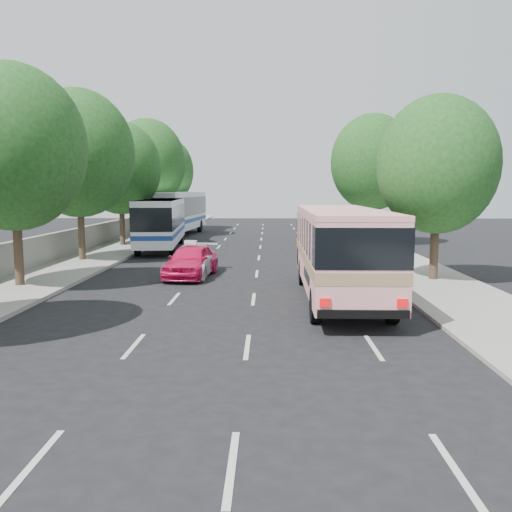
{
  "coord_description": "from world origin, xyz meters",
  "views": [
    {
      "loc": [
        1.51,
        -15.36,
        3.97
      ],
      "look_at": [
        1.09,
        3.9,
        1.6
      ],
      "focal_mm": 38.0,
      "sensor_mm": 36.0,
      "label": 1
    }
  ],
  "objects_px": {
    "pink_bus": "(340,244)",
    "tour_coach_front": "(161,219)",
    "pink_taxi": "(191,261)",
    "tour_coach_rear": "(177,209)",
    "white_pickup": "(191,261)"
  },
  "relations": [
    {
      "from": "white_pickup",
      "to": "tour_coach_rear",
      "type": "bearing_deg",
      "value": 105.85
    },
    {
      "from": "white_pickup",
      "to": "tour_coach_front",
      "type": "xyz_separation_m",
      "value": [
        -3.61,
        11.39,
        1.31
      ]
    },
    {
      "from": "pink_taxi",
      "to": "tour_coach_rear",
      "type": "distance_m",
      "value": 22.91
    },
    {
      "from": "pink_taxi",
      "to": "tour_coach_front",
      "type": "xyz_separation_m",
      "value": [
        -3.64,
        11.8,
        1.24
      ]
    },
    {
      "from": "tour_coach_front",
      "to": "tour_coach_rear",
      "type": "relative_size",
      "value": 0.89
    },
    {
      "from": "pink_bus",
      "to": "white_pickup",
      "type": "xyz_separation_m",
      "value": [
        -6.1,
        5.29,
        -1.35
      ]
    },
    {
      "from": "pink_bus",
      "to": "tour_coach_front",
      "type": "distance_m",
      "value": 19.31
    },
    {
      "from": "pink_taxi",
      "to": "white_pickup",
      "type": "bearing_deg",
      "value": 101.57
    },
    {
      "from": "tour_coach_rear",
      "to": "pink_bus",
      "type": "bearing_deg",
      "value": -65.38
    },
    {
      "from": "white_pickup",
      "to": "tour_coach_rear",
      "type": "height_order",
      "value": "tour_coach_rear"
    },
    {
      "from": "pink_bus",
      "to": "white_pickup",
      "type": "bearing_deg",
      "value": 139.42
    },
    {
      "from": "tour_coach_rear",
      "to": "white_pickup",
      "type": "bearing_deg",
      "value": -75.17
    },
    {
      "from": "pink_taxi",
      "to": "pink_bus",
      "type": "bearing_deg",
      "value": -31.94
    },
    {
      "from": "white_pickup",
      "to": "tour_coach_front",
      "type": "height_order",
      "value": "tour_coach_front"
    },
    {
      "from": "white_pickup",
      "to": "tour_coach_rear",
      "type": "xyz_separation_m",
      "value": [
        -4.3,
        22.04,
        1.57
      ]
    }
  ]
}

